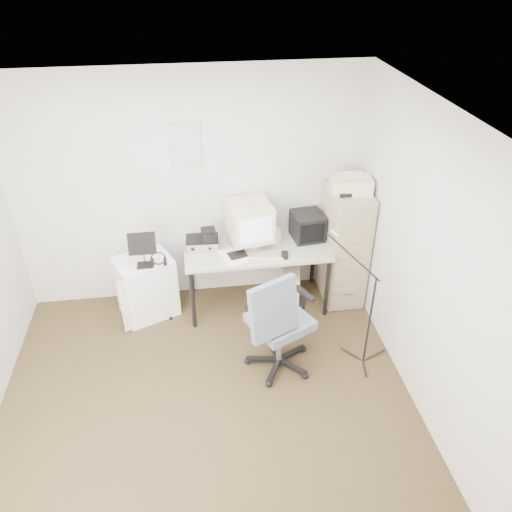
{
  "coord_description": "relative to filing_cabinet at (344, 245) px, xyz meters",
  "views": [
    {
      "loc": [
        -0.01,
        -2.9,
        3.47
      ],
      "look_at": [
        0.55,
        0.95,
        0.95
      ],
      "focal_mm": 35.0,
      "sensor_mm": 36.0,
      "label": 1
    }
  ],
  "objects": [
    {
      "name": "wall_calendar",
      "position": [
        -1.6,
        0.31,
        1.1
      ],
      "size": [
        0.3,
        0.02,
        0.44
      ],
      "primitive_type": "cube",
      "color": "white",
      "rests_on": "wall_back"
    },
    {
      "name": "keyboard",
      "position": [
        -0.92,
        -0.21,
        0.09
      ],
      "size": [
        0.43,
        0.21,
        0.02
      ],
      "primitive_type": "cube",
      "rotation": [
        0.0,
        0.0,
        -0.15
      ],
      "color": "beige",
      "rests_on": "desk"
    },
    {
      "name": "crt_monitor",
      "position": [
        -1.01,
        0.05,
        0.31
      ],
      "size": [
        0.48,
        0.5,
        0.47
      ],
      "primitive_type": "cube",
      "rotation": [
        0.0,
        0.0,
        0.15
      ],
      "color": "beige",
      "rests_on": "desk"
    },
    {
      "name": "radio_receiver",
      "position": [
        -1.51,
        0.07,
        0.13
      ],
      "size": [
        0.35,
        0.26,
        0.1
      ],
      "primitive_type": "cube",
      "rotation": [
        0.0,
        0.0,
        -0.05
      ],
      "color": "black",
      "rests_on": "desk"
    },
    {
      "name": "desk_speaker",
      "position": [
        -0.74,
        0.06,
        0.16
      ],
      "size": [
        0.1,
        0.1,
        0.15
      ],
      "primitive_type": "cube",
      "rotation": [
        0.0,
        0.0,
        0.3
      ],
      "color": "beige",
      "rests_on": "desk"
    },
    {
      "name": "ceiling",
      "position": [
        -1.58,
        -1.48,
        1.85
      ],
      "size": [
        3.6,
        3.6,
        0.01
      ],
      "primitive_type": "cube",
      "color": "white",
      "rests_on": "ground"
    },
    {
      "name": "radio_speaker",
      "position": [
        -1.44,
        0.02,
        0.24
      ],
      "size": [
        0.15,
        0.14,
        0.14
      ],
      "primitive_type": "cube",
      "rotation": [
        0.0,
        0.0,
        0.11
      ],
      "color": "black",
      "rests_on": "radio_receiver"
    },
    {
      "name": "crt_tv",
      "position": [
        -0.39,
        0.09,
        0.22
      ],
      "size": [
        0.34,
        0.36,
        0.28
      ],
      "primitive_type": "cube",
      "rotation": [
        0.0,
        0.0,
        0.11
      ],
      "color": "black",
      "rests_on": "desk"
    },
    {
      "name": "office_chair",
      "position": [
        -0.88,
        -1.0,
        -0.1
      ],
      "size": [
        0.85,
        0.85,
        1.11
      ],
      "primitive_type": "cube",
      "rotation": [
        0.0,
        0.0,
        0.45
      ],
      "color": "slate",
      "rests_on": "floor"
    },
    {
      "name": "music_stand",
      "position": [
        -2.09,
        -0.13,
        0.22
      ],
      "size": [
        0.27,
        0.15,
        0.39
      ],
      "primitive_type": "cube",
      "rotation": [
        0.0,
        0.0,
        0.05
      ],
      "color": "black",
      "rests_on": "side_cart"
    },
    {
      "name": "printer",
      "position": [
        0.0,
        -0.02,
        0.73
      ],
      "size": [
        0.44,
        0.33,
        0.15
      ],
      "primitive_type": "cube",
      "rotation": [
        0.0,
        0.0,
        -0.16
      ],
      "color": "beige",
      "rests_on": "filing_cabinet"
    },
    {
      "name": "wall_right",
      "position": [
        0.22,
        -1.48,
        0.6
      ],
      "size": [
        0.02,
        3.6,
        2.5
      ],
      "primitive_type": "cube",
      "color": "silver",
      "rests_on": "ground"
    },
    {
      "name": "mouse",
      "position": [
        -0.7,
        -0.24,
        0.1
      ],
      "size": [
        0.09,
        0.13,
        0.03
      ],
      "primitive_type": "cube",
      "rotation": [
        0.0,
        0.0,
        -0.21
      ],
      "color": "black",
      "rests_on": "desk"
    },
    {
      "name": "filing_cabinet",
      "position": [
        0.0,
        0.0,
        0.0
      ],
      "size": [
        0.4,
        0.6,
        1.3
      ],
      "primitive_type": "cube",
      "color": "#C7B188",
      "rests_on": "floor"
    },
    {
      "name": "side_cart",
      "position": [
        -2.12,
        -0.02,
        -0.31
      ],
      "size": [
        0.67,
        0.61,
        0.68
      ],
      "primitive_type": "cube",
      "rotation": [
        0.0,
        0.0,
        0.4
      ],
      "color": "white",
      "rests_on": "floor"
    },
    {
      "name": "desk",
      "position": [
        -0.95,
        -0.03,
        -0.29
      ],
      "size": [
        1.5,
        0.7,
        0.73
      ],
      "primitive_type": "cube",
      "color": "#A2A496",
      "rests_on": "floor"
    },
    {
      "name": "wall_back",
      "position": [
        -1.58,
        0.32,
        0.6
      ],
      "size": [
        3.6,
        0.02,
        2.5
      ],
      "primitive_type": "cube",
      "color": "silver",
      "rests_on": "ground"
    },
    {
      "name": "floor",
      "position": [
        -1.58,
        -1.48,
        -0.66
      ],
      "size": [
        3.6,
        3.6,
        0.01
      ],
      "primitive_type": "cube",
      "color": "#382C18",
      "rests_on": "ground"
    },
    {
      "name": "pc_tower",
      "position": [
        -0.56,
        0.0,
        -0.46
      ],
      "size": [
        0.27,
        0.44,
        0.39
      ],
      "primitive_type": "cube",
      "rotation": [
        0.0,
        0.0,
        -0.21
      ],
      "color": "beige",
      "rests_on": "floor"
    },
    {
      "name": "headphones",
      "position": [
        -1.96,
        -0.14,
        0.08
      ],
      "size": [
        0.21,
        0.21,
        0.03
      ],
      "primitive_type": "torus",
      "rotation": [
        0.0,
        0.0,
        -0.28
      ],
      "color": "black",
      "rests_on": "side_cart"
    },
    {
      "name": "mic_stand",
      "position": [
        -0.06,
        -1.07,
        -0.01
      ],
      "size": [
        0.03,
        0.03,
        1.28
      ],
      "primitive_type": "cylinder",
      "rotation": [
        0.0,
        0.0,
        2.42
      ],
      "color": "black",
      "rests_on": "floor"
    },
    {
      "name": "papers",
      "position": [
        -1.21,
        -0.18,
        0.09
      ],
      "size": [
        0.29,
        0.35,
        0.02
      ],
      "primitive_type": "cube",
      "rotation": [
        0.0,
        0.0,
        0.26
      ],
      "color": "white",
      "rests_on": "desk"
    }
  ]
}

